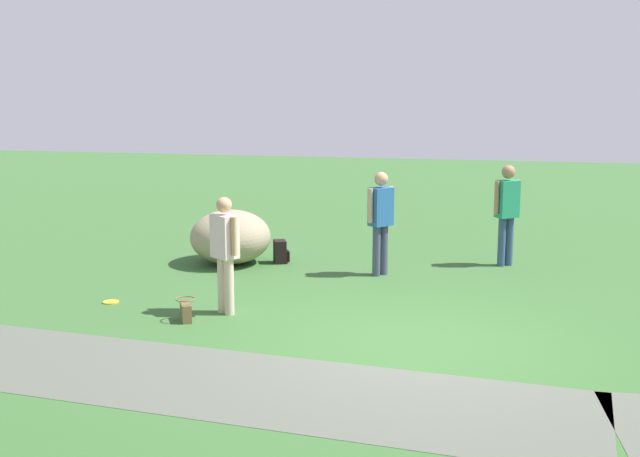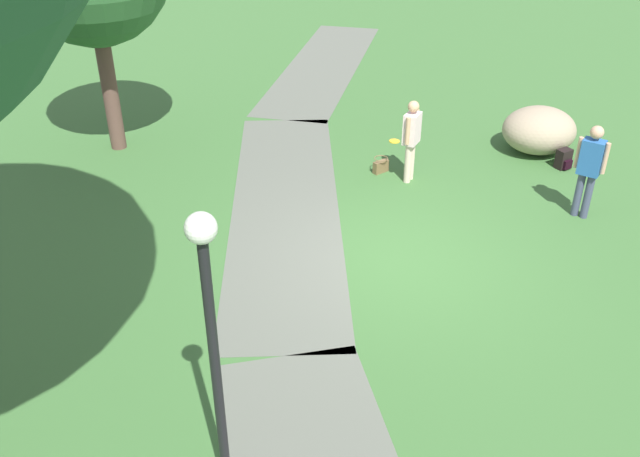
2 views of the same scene
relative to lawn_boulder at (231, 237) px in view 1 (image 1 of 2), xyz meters
name	(u,v)px [view 1 (image 1 of 2)]	position (x,y,z in m)	size (l,w,h in m)	color
ground_plane	(414,346)	(-3.62, 3.80, -0.47)	(48.00, 48.00, 0.00)	#396430
footpath_segment_mid	(213,381)	(-1.66, 5.40, -0.46)	(8.14, 2.63, 0.01)	#595E51
lawn_boulder	(231,237)	(0.00, 0.00, 0.00)	(1.65, 1.74, 0.93)	tan
woman_with_handbag	(225,247)	(-0.95, 2.96, 0.46)	(0.44, 0.40, 1.61)	beige
man_near_boulder	(381,216)	(-2.68, 0.31, 0.52)	(0.42, 0.43, 1.70)	#414760
passerby_on_path	(507,208)	(-4.68, -0.86, 0.55)	(0.44, 0.41, 1.74)	#334C71
handbag_on_grass	(186,311)	(-0.55, 3.42, -0.33)	(0.37, 0.37, 0.31)	brown
backpack_by_boulder	(281,252)	(-0.84, -0.21, -0.27)	(0.33, 0.34, 0.40)	black
frisbee_on_grass	(111,302)	(0.84, 2.83, -0.46)	(0.23, 0.23, 0.02)	yellow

